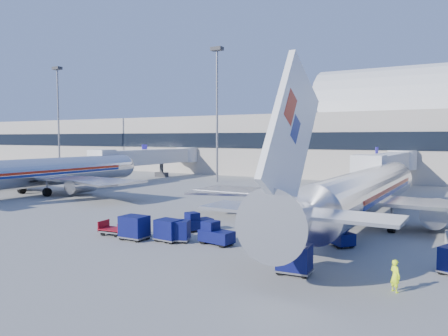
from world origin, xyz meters
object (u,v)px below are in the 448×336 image
Objects in this scene: mast_west at (217,94)px; tug_lead at (215,234)px; airliner_main at (362,193)px; jetbridge_mid at (154,157)px; jetbridge_near at (390,164)px; airliner_mid at (40,172)px; cart_train_b at (168,230)px; tug_right at (337,234)px; mast_far_west at (58,104)px; ramp_worker at (395,276)px; cart_train_a at (177,230)px; cart_solo_near at (294,258)px; cart_open_red at (114,230)px; cart_train_c at (134,227)px; tug_left at (197,222)px.

mast_west is 45.41m from tug_lead.
jetbridge_mid is (-44.40, 26.30, 1.00)m from airliner_main.
jetbridge_near is at bearing 89.37° from tug_lead.
airliner_mid reaches higher than tug_lead.
tug_right is at bearing 28.97° from cart_train_b.
mast_far_west is at bearing 150.41° from cart_train_b.
jetbridge_near is 10.06× the size of tug_right.
mast_west is 13.99× the size of ramp_worker.
airliner_main reaches higher than cart_train_a.
airliner_main is at bearing -32.01° from ramp_worker.
jetbridge_near is 39.38m from cart_train_a.
tug_lead is 1.30× the size of cart_solo_near.
jetbridge_near is at bearing 0.68° from mast_far_west.
cart_open_red is at bearing 167.14° from cart_solo_near.
cart_train_a is at bearing -101.53° from jetbridge_near.
tug_lead is (-7.50, -11.36, -2.19)m from airliner_main.
cart_train_c is (28.59, -13.24, -1.98)m from airliner_mid.
jetbridge_near and jetbridge_mid have the same top height.
cart_train_b is (-0.63, -0.26, 0.02)m from cart_train_a.
airliner_main and airliner_mid have the same top height.
airliner_main is at bearing 63.65° from tug_lead.
jetbridge_mid is 48.67m from cart_open_red.
tug_right is 1.43× the size of cart_train_b.
jetbridge_mid is 51.31m from cart_train_b.
tug_lead is 6.21m from cart_train_c.
cart_solo_near is (29.85, -40.40, -13.90)m from mast_west.
jetbridge_near is 13.37× the size of cart_train_c.
tug_right is 12.08m from cart_train_b.
cart_train_b is at bearing -32.67° from mast_far_west.
mast_west is (-30.00, 25.49, 11.87)m from airliner_main.
ramp_worker is (16.02, -2.62, -0.06)m from cart_train_b.
cart_train_a is (-10.24, -5.02, 0.09)m from tug_right.
airliner_mid is 17.65× the size of cart_open_red.
tug_lead reaches higher than cart_train_b.
cart_train_c is at bearing 167.13° from cart_solo_near.
airliner_main reaches higher than tug_right.
tug_left is (-11.17, -1.18, -0.04)m from tug_right.
cart_train_c is at bearing -116.44° from tug_right.
jetbridge_near reaches higher than tug_right.
mast_far_west is 8.27× the size of tug_right.
tug_left is 5.40m from cart_train_c.
mast_far_west is at bearing 144.17° from cart_train_c.
mast_west reaches higher than cart_train_b.
mast_west is at bearing 128.48° from tug_lead.
cart_train_b is 1.18× the size of ramp_worker.
tug_left is at bearing -104.22° from jetbridge_near.
cart_train_c is at bearing -66.81° from mast_west.
cart_train_b is (0.30, -4.09, 0.16)m from tug_left.
mast_west is 8.64× the size of tug_lead.
cart_open_red is (28.58, -39.24, -3.55)m from jetbridge_mid.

